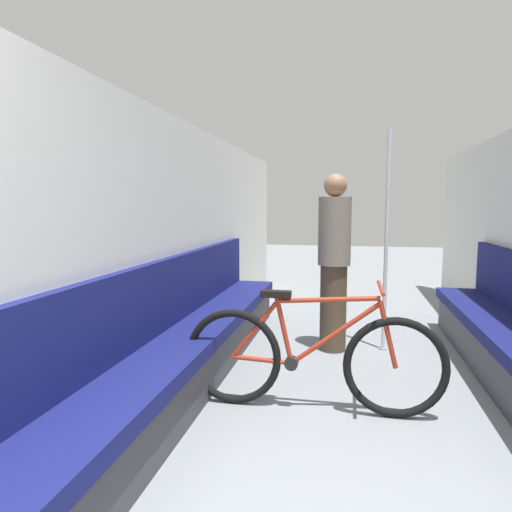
{
  "coord_description": "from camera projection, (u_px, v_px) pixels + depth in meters",
  "views": [
    {
      "loc": [
        -0.03,
        -0.44,
        1.36
      ],
      "look_at": [
        -0.9,
        3.76,
        0.88
      ],
      "focal_mm": 32.0,
      "sensor_mm": 36.0,
      "label": 1
    }
  ],
  "objects": [
    {
      "name": "bicycle",
      "position": [
        311.0,
        359.0,
        3.01
      ],
      "size": [
        1.73,
        0.46,
        0.86
      ],
      "rotation": [
        0.0,
        0.0,
        0.15
      ],
      "color": "black",
      "rests_on": "ground"
    },
    {
      "name": "passenger_standing",
      "position": [
        334.0,
        261.0,
        4.22
      ],
      "size": [
        0.3,
        0.3,
        1.65
      ],
      "rotation": [
        0.0,
        0.0,
        -3.01
      ],
      "color": "#473828",
      "rests_on": "ground"
    },
    {
      "name": "wall_left",
      "position": [
        157.0,
        248.0,
        3.47
      ],
      "size": [
        0.1,
        8.78,
        2.07
      ],
      "primitive_type": "cube",
      "color": "silver",
      "rests_on": "ground"
    },
    {
      "name": "bench_seat_row_left",
      "position": [
        184.0,
        350.0,
        3.36
      ],
      "size": [
        0.48,
        4.58,
        0.96
      ],
      "color": "#3D3D42",
      "rests_on": "ground"
    },
    {
      "name": "grab_pole_near",
      "position": [
        386.0,
        245.0,
        4.22
      ],
      "size": [
        0.08,
        0.08,
        2.05
      ],
      "color": "gray",
      "rests_on": "ground"
    }
  ]
}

